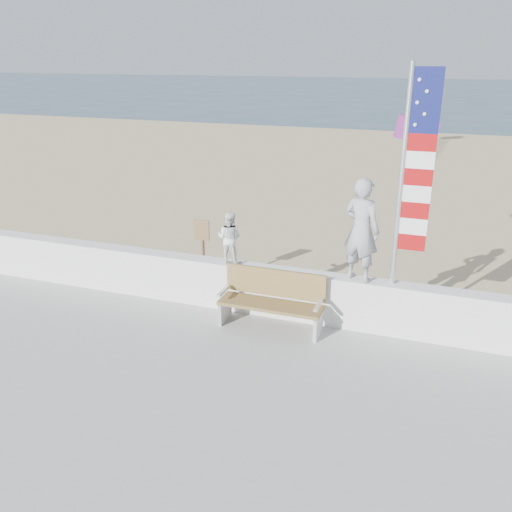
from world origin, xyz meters
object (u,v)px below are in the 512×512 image
object	(u,v)px
adult	(361,230)
flag	(411,170)
bench	(272,299)
child	(229,238)

from	to	relation	value
adult	flag	bearing A→B (deg)	-159.53
bench	flag	world-z (taller)	flag
bench	adult	bearing A→B (deg)	18.23
adult	child	distance (m)	2.38
bench	flag	size ratio (longest dim) A/B	0.51
adult	flag	xyz separation A→B (m)	(0.69, -0.00, 1.04)
bench	child	bearing A→B (deg)	154.83
adult	flag	distance (m)	1.24
adult	bench	distance (m)	1.93
adult	child	xyz separation A→B (m)	(-2.35, 0.00, -0.40)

